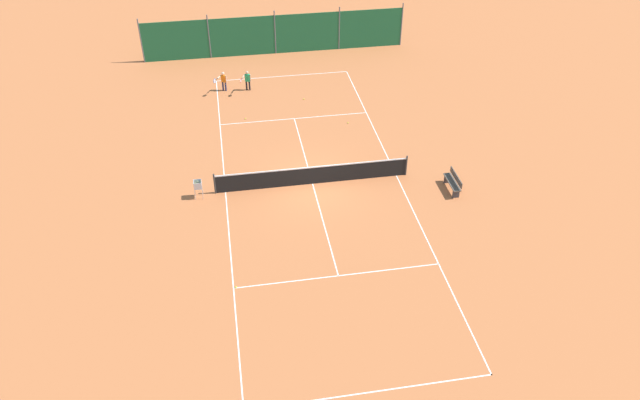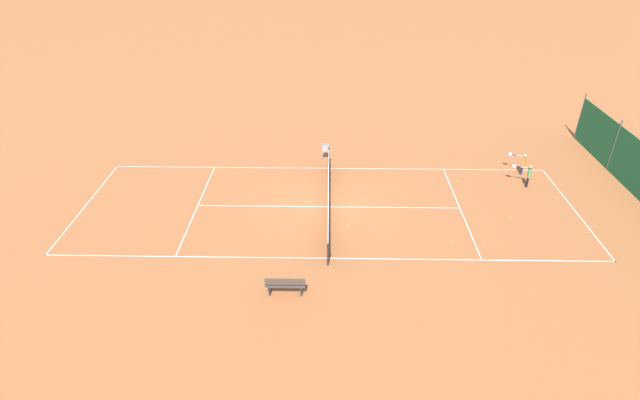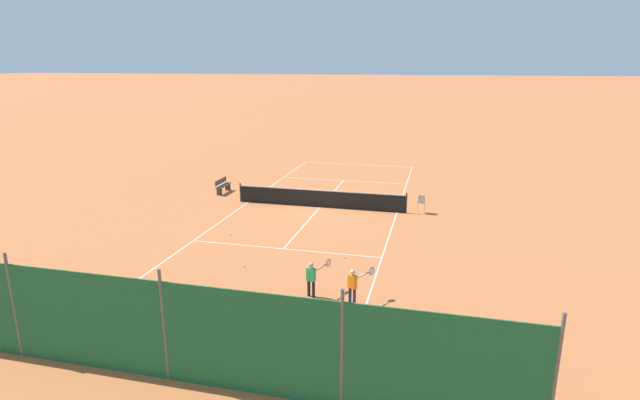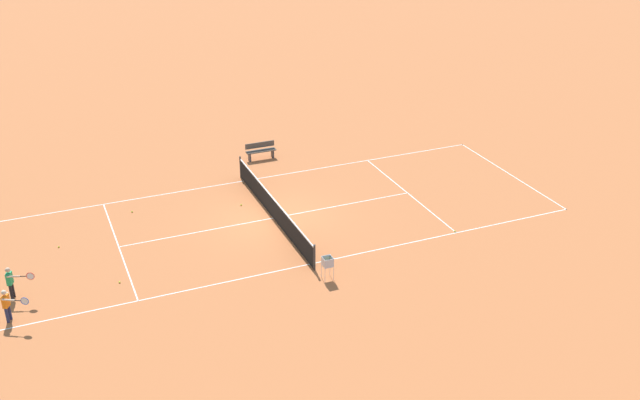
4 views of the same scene
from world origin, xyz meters
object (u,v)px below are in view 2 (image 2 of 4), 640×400
Objects in this scene: tennis_net at (328,198)px; ball_hopper at (325,148)px; tennis_ball_mid_court at (451,241)px; courtside_bench at (285,285)px; tennis_ball_alley_right at (214,168)px; tennis_ball_by_net_right at (456,181)px; tennis_ball_by_net_left at (348,225)px; player_near_service at (522,162)px; player_far_baseline at (528,174)px; tennis_ball_alley_left at (510,218)px.

ball_hopper is (-5.31, -0.21, 0.16)m from tennis_net.
tennis_ball_mid_court is 0.04× the size of courtside_bench.
tennis_ball_alley_right and tennis_ball_by_net_right have the same top height.
tennis_ball_alley_right is 6.34m from ball_hopper.
tennis_ball_by_net_right is at bearing 137.09° from courtside_bench.
tennis_ball_alley_right is (-6.83, -11.77, 0.00)m from tennis_ball_mid_court.
tennis_ball_by_net_right is 0.04× the size of courtside_bench.
ball_hopper is at bearing -171.03° from tennis_ball_by_net_left.
player_far_baseline is at bearing -7.14° from player_near_service.
tennis_ball_alley_right is 1.00× the size of tennis_ball_by_net_left.
courtside_bench is at bearing -54.12° from player_far_baseline.
player_near_service is 16.89m from tennis_ball_alley_right.
player_near_service is at bearing 105.14° from tennis_ball_by_net_right.
courtside_bench is (4.68, -2.49, 0.42)m from tennis_ball_by_net_left.
tennis_ball_by_net_left is at bearing 8.97° from ball_hopper.
tennis_ball_by_net_left is 0.07× the size of ball_hopper.
player_far_baseline is 18.45× the size of tennis_ball_alley_left.
player_far_baseline is 10.95m from ball_hopper.
tennis_net is 10.31× the size of ball_hopper.
player_near_service is 15.70m from courtside_bench.
tennis_ball_mid_court and tennis_ball_alley_right have the same top height.
ball_hopper is (-3.04, -10.52, -0.05)m from player_far_baseline.
tennis_ball_alley_left is 15.72m from tennis_ball_alley_right.
player_far_baseline is 10.23m from tennis_ball_by_net_left.
courtside_bench is (8.61, -11.91, -0.26)m from player_far_baseline.
player_near_service is 0.79× the size of courtside_bench.
ball_hopper is 0.59× the size of courtside_bench.
tennis_ball_mid_court is at bearing 62.26° from tennis_net.
tennis_ball_by_net_right is (1.32, 13.18, 0.00)m from tennis_ball_alley_right.
tennis_net is 7.32m from tennis_ball_by_net_right.
tennis_ball_by_net_right is 7.33m from tennis_ball_by_net_left.
tennis_ball_by_net_left is (3.94, -9.42, -0.68)m from player_far_baseline.
tennis_net is at bearing -70.67° from player_near_service.
tennis_ball_mid_court is at bearing -38.10° from player_near_service.
player_far_baseline is 1.37× the size of ball_hopper.
ball_hopper is at bearing -110.54° from tennis_ball_by_net_right.
tennis_ball_mid_court is 1.00× the size of tennis_ball_by_net_right.
player_near_service is (-1.41, 0.18, -0.02)m from player_far_baseline.
player_near_service is at bearing 156.98° from tennis_ball_alley_left.
player_far_baseline is at bearing 102.41° from tennis_net.
player_near_service reaches higher than tennis_ball_by_net_left.
tennis_ball_mid_court is at bearing 59.86° from tennis_ball_alley_right.
tennis_ball_mid_court is at bearing -44.02° from player_far_baseline.
tennis_ball_mid_court is (5.10, -4.93, -0.68)m from player_far_baseline.
courtside_bench is (9.03, -8.39, 0.42)m from tennis_ball_by_net_right.
tennis_ball_alley_right is at bearing -127.92° from tennis_ball_by_net_left.
player_far_baseline reaches higher than tennis_ball_by_net_right.
tennis_ball_by_net_left is at bearing -60.87° from player_near_service.
player_near_service reaches higher than tennis_ball_alley_right.
ball_hopper is (-1.30, 6.18, 0.62)m from tennis_ball_alley_right.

